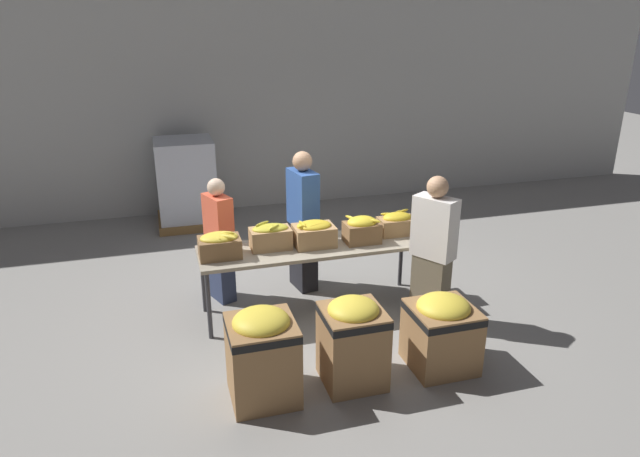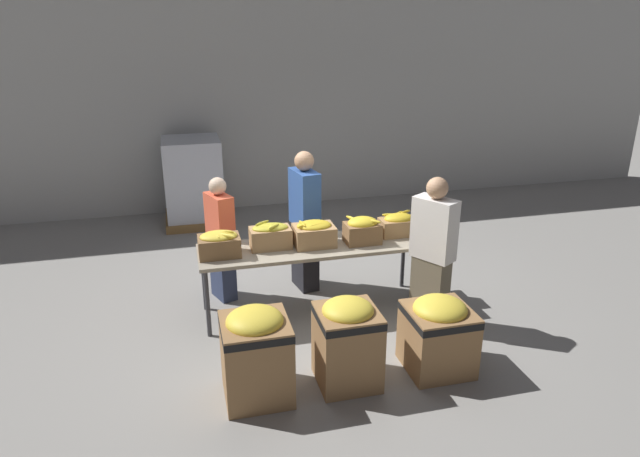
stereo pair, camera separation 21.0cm
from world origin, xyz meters
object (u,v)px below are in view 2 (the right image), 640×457
volunteer_0 (221,240)px  volunteer_2 (305,222)px  donation_bin_2 (438,332)px  banana_box_0 (219,243)px  donation_bin_0 (256,351)px  banana_box_4 (398,224)px  pallet_stack_0 (194,182)px  volunteer_1 (432,255)px  donation_bin_1 (347,339)px  banana_box_2 (314,233)px  banana_box_1 (270,235)px  sorting_table (314,250)px  banana_box_3 (362,230)px

volunteer_0 → volunteer_2: (1.04, 0.04, 0.12)m
donation_bin_2 → banana_box_0: bearing=143.5°
donation_bin_0 → volunteer_2: bearing=66.1°
banana_box_4 → pallet_stack_0: (-2.25, 3.37, -0.25)m
volunteer_1 → donation_bin_1: (-1.19, -0.80, -0.40)m
volunteer_2 → donation_bin_0: bearing=-34.0°
banana_box_2 → banana_box_4: 1.05m
banana_box_2 → donation_bin_2: banana_box_2 is taller
banana_box_0 → pallet_stack_0: pallet_stack_0 is taller
banana_box_1 → donation_bin_2: 2.12m
sorting_table → volunteer_0: (-1.00, 0.58, -0.00)m
banana_box_0 → volunteer_0: 0.65m
banana_box_2 → donation_bin_2: (0.87, -1.47, -0.56)m
volunteer_2 → pallet_stack_0: bearing=-166.5°
banana_box_3 → donation_bin_1: size_ratio=0.46×
banana_box_2 → volunteer_2: volunteer_2 is taller
banana_box_0 → banana_box_2: 1.06m
banana_box_1 → pallet_stack_0: (-0.71, 3.39, -0.26)m
banana_box_4 → donation_bin_2: banana_box_4 is taller
sorting_table → volunteer_1: size_ratio=1.52×
banana_box_2 → banana_box_0: bearing=-177.9°
sorting_table → banana_box_3: 0.60m
pallet_stack_0 → banana_box_2: bearing=-70.8°
sorting_table → volunteer_1: bearing=-29.8°
banana_box_1 → donation_bin_2: bearing=-48.1°
banana_box_1 → donation_bin_1: bearing=-73.6°
volunteer_2 → banana_box_0: bearing=-69.2°
banana_box_3 → donation_bin_0: (-1.45, -1.41, -0.51)m
banana_box_1 → banana_box_4: banana_box_1 is taller
banana_box_3 → volunteer_0: 1.70m
banana_box_1 → banana_box_4: (1.54, 0.02, -0.01)m
banana_box_4 → banana_box_1: bearing=-179.1°
volunteer_1 → pallet_stack_0: size_ratio=1.20×
volunteer_2 → donation_bin_2: size_ratio=2.33×
banana_box_2 → banana_box_3: banana_box_3 is taller
volunteer_2 → donation_bin_0: volunteer_2 is taller
banana_box_0 → donation_bin_0: size_ratio=0.51×
banana_box_0 → banana_box_4: 2.11m
sorting_table → banana_box_4: bearing=4.0°
volunteer_2 → donation_bin_1: 2.13m
pallet_stack_0 → banana_box_1: bearing=-78.2°
sorting_table → volunteer_0: volunteer_0 is taller
volunteer_2 → donation_bin_1: size_ratio=2.06×
volunteer_0 → banana_box_3: bearing=47.1°
banana_box_4 → volunteer_1: volunteer_1 is taller
banana_box_1 → banana_box_4: size_ratio=1.02×
donation_bin_1 → sorting_table: bearing=88.6°
banana_box_1 → banana_box_3: banana_box_3 is taller
banana_box_3 → pallet_stack_0: (-1.76, 3.50, -0.27)m
banana_box_2 → donation_bin_1: bearing=-91.6°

